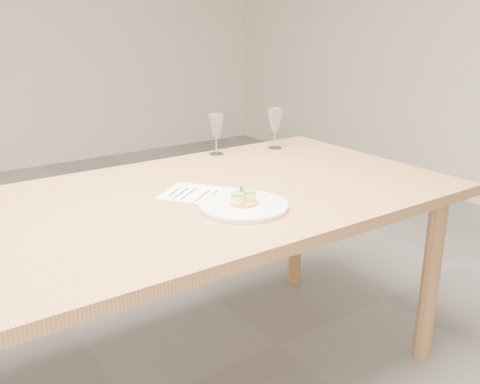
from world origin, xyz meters
TOP-DOWN VIEW (x-y plane):
  - dining_table at (0.00, 0.00)m, footprint 2.40×1.00m
  - dinner_plate at (0.34, -0.21)m, footprint 0.28×0.28m
  - recipe_sheet at (0.30, -0.00)m, footprint 0.31×0.32m
  - wine_glass_1 at (0.65, 0.43)m, footprint 0.07×0.07m
  - wine_glass_2 at (0.93, 0.37)m, footprint 0.07×0.07m

SIDE VIEW (x-z plane):
  - dining_table at x=0.00m, z-range 0.31..1.06m
  - recipe_sheet at x=0.30m, z-range 0.75..0.75m
  - dinner_plate at x=0.34m, z-range 0.72..0.80m
  - wine_glass_1 at x=0.65m, z-range 0.79..0.96m
  - wine_glass_2 at x=0.93m, z-range 0.79..0.97m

